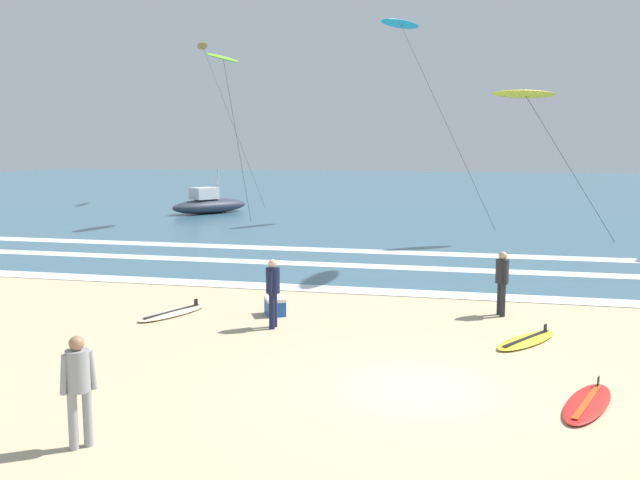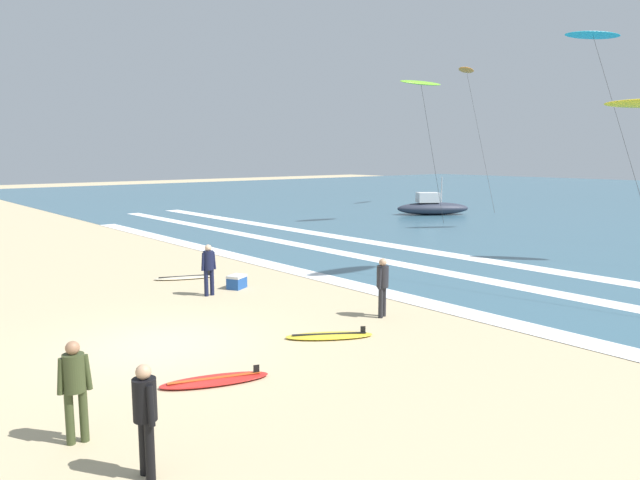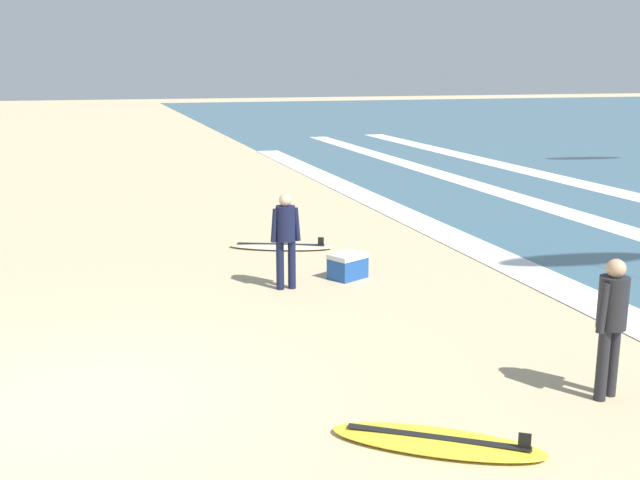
# 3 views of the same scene
# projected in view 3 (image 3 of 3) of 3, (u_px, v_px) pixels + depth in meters

# --- Properties ---
(ground_plane) EXTENTS (160.00, 160.00, 0.00)m
(ground_plane) POSITION_uv_depth(u_px,v_px,m) (86.00, 400.00, 8.36)
(ground_plane) COLOR tan
(surfer_left_near) EXTENTS (0.32, 0.51, 1.60)m
(surfer_left_near) POSITION_uv_depth(u_px,v_px,m) (612.00, 316.00, 8.22)
(surfer_left_near) COLOR #232328
(surfer_left_near) RESTS_ON ground
(surfer_right_near) EXTENTS (0.32, 0.51, 1.60)m
(surfer_right_near) POSITION_uv_depth(u_px,v_px,m) (286.00, 233.00, 12.34)
(surfer_right_near) COLOR #141938
(surfer_right_near) RESTS_ON ground
(surfboard_left_pile) EXTENTS (1.35, 2.17, 0.25)m
(surfboard_left_pile) POSITION_uv_depth(u_px,v_px,m) (281.00, 246.00, 15.32)
(surfboard_left_pile) COLOR beige
(surfboard_left_pile) RESTS_ON ground
(surfboard_foreground_flat) EXTENTS (1.64, 2.09, 0.25)m
(surfboard_foreground_flat) POSITION_uv_depth(u_px,v_px,m) (437.00, 442.00, 7.34)
(surfboard_foreground_flat) COLOR yellow
(surfboard_foreground_flat) RESTS_ON ground
(cooler_box) EXTENTS (0.68, 0.75, 0.44)m
(cooler_box) POSITION_uv_depth(u_px,v_px,m) (348.00, 266.00, 13.13)
(cooler_box) COLOR #1E4C9E
(cooler_box) RESTS_ON ground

